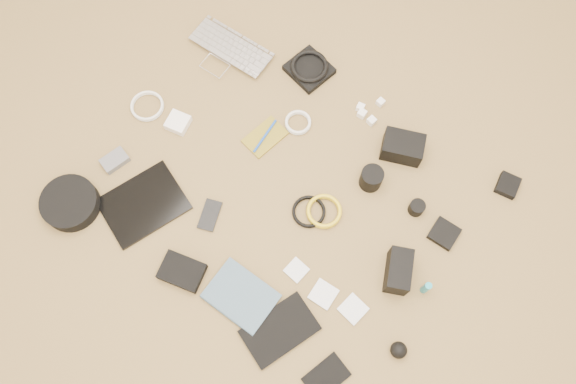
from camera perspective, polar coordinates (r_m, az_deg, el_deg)
The scene contains 33 objects.
laptop at distance 2.25m, azimuth -6.50°, elevation 13.54°, with size 0.33×0.23×0.03m, color silver.
headphone_pouch at distance 2.20m, azimuth 2.17°, elevation 12.33°, with size 0.15×0.14×0.03m, color black.
headphones at distance 2.19m, azimuth 2.19°, elevation 12.65°, with size 0.14×0.14×0.02m, color black.
charger_a at distance 2.14m, azimuth 7.37°, elevation 8.52°, with size 0.03×0.03×0.03m, color white.
charger_b at distance 2.12m, azimuth 8.49°, elevation 7.16°, with size 0.03×0.03×0.03m, color white.
charger_c at distance 2.16m, azimuth 9.37°, elevation 8.99°, with size 0.03×0.03×0.02m, color white.
charger_d at distance 2.13m, azimuth 7.52°, elevation 7.89°, with size 0.03×0.03×0.03m, color white.
dslr_camera at distance 2.06m, azimuth 11.56°, elevation 4.49°, with size 0.14×0.10×0.08m, color black.
lens_pouch at distance 2.14m, azimuth 21.42°, elevation 0.64°, with size 0.07×0.08×0.03m, color black.
notebook_olive at distance 2.08m, azimuth -2.35°, elevation 5.60°, with size 0.10×0.15×0.01m, color olive.
pen_blue at distance 2.07m, azimuth -2.36°, elevation 5.71°, with size 0.01×0.01×0.15m, color #1644B5.
cable_white_a at distance 2.10m, azimuth 1.02°, elevation 7.00°, with size 0.10×0.10×0.01m, color white.
lens_a at distance 1.99m, azimuth 8.46°, elevation 1.38°, with size 0.08×0.08×0.09m, color black.
lens_b at distance 2.00m, azimuth 12.94°, elevation -1.57°, with size 0.05×0.05×0.05m, color black.
card_reader at distance 2.01m, azimuth 15.58°, elevation -4.09°, with size 0.09×0.09×0.02m, color black.
power_brick at distance 2.13m, azimuth -11.11°, elevation 6.93°, with size 0.08×0.08×0.03m, color white.
cable_white_b at distance 2.20m, azimuth -14.08°, elevation 8.40°, with size 0.13×0.13×0.01m, color white.
cable_black at distance 1.97m, azimuth 2.12°, elevation -2.06°, with size 0.12×0.12×0.01m, color black.
cable_yellow at distance 1.97m, azimuth 3.67°, elevation -2.04°, with size 0.12×0.12×0.01m, color gold.
flash at distance 1.90m, azimuth 11.14°, elevation -7.88°, with size 0.07×0.14×0.10m, color black.
lens_cleaner at distance 1.92m, azimuth 13.84°, elevation -9.43°, with size 0.02×0.02×0.08m, color teal.
battery_charger at distance 2.12m, azimuth -17.19°, elevation 3.09°, with size 0.06×0.09×0.03m, color #5B5B60.
tablet at distance 2.04m, azimuth -14.46°, elevation -1.21°, with size 0.22×0.28×0.01m, color black.
phone at distance 1.98m, azimuth -7.95°, elevation -2.34°, with size 0.06×0.11×0.01m, color black.
filter_case_left at distance 1.91m, azimuth 0.86°, elevation -7.94°, with size 0.07×0.07×0.01m, color silver.
filter_case_mid at distance 1.90m, azimuth 3.61°, elevation -10.32°, with size 0.08×0.08×0.01m, color silver.
filter_case_right at distance 1.90m, azimuth 6.63°, elevation -11.73°, with size 0.08×0.08×0.01m, color silver.
air_blower at distance 1.89m, azimuth 11.18°, elevation -15.48°, with size 0.05×0.05×0.05m, color black.
headphone_case at distance 2.10m, azimuth -21.25°, elevation -1.06°, with size 0.20×0.20×0.05m, color black.
drive_case at distance 1.93m, azimuth -10.71°, elevation -7.94°, with size 0.14×0.10×0.04m, color black.
paperback at distance 1.89m, azimuth -6.35°, elevation -12.46°, with size 0.16×0.22×0.02m, color #415B6F.
notebook_black_a at distance 1.88m, azimuth -0.85°, elevation -13.84°, with size 0.15×0.24×0.02m, color black.
notebook_black_b at distance 1.88m, azimuth 3.90°, elevation -18.21°, with size 0.09×0.14×0.01m, color black.
Camera 1 is at (0.42, -0.52, 1.88)m, focal length 35.00 mm.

